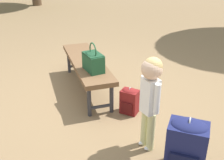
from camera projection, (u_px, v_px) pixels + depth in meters
ground_plane at (100, 101)px, 3.63m from camera, size 40.00×40.00×0.00m
park_bench at (87, 64)px, 3.79m from camera, size 1.64×0.64×0.45m
handbag at (93, 61)px, 3.39m from camera, size 0.32×0.19×0.37m
child_standing at (151, 90)px, 2.51m from camera, size 0.26×0.20×0.97m
backpack_large at (186, 146)px, 2.36m from camera, size 0.41×0.41×0.57m
backpack_small at (130, 100)px, 3.31m from camera, size 0.26×0.25×0.35m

